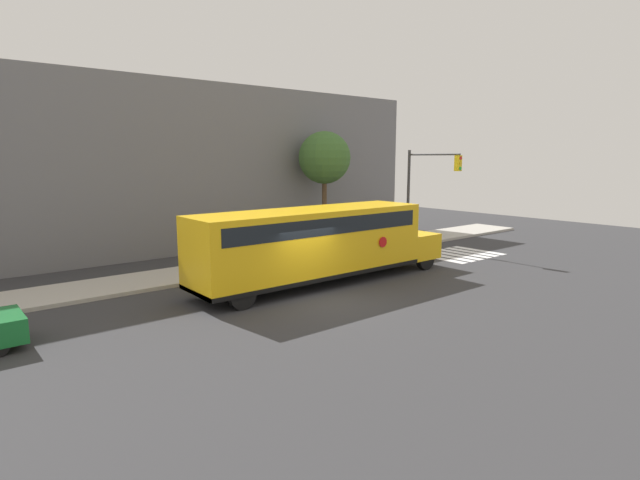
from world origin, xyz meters
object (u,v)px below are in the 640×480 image
object	(u,v)px
school_bus	(318,241)
tree_near_sidewalk	(324,158)
traffic_light	(424,184)
stop_sign	(393,218)

from	to	relation	value
school_bus	tree_near_sidewalk	distance (m)	10.44
traffic_light	school_bus	bearing A→B (deg)	-166.61
traffic_light	tree_near_sidewalk	bearing A→B (deg)	117.98
stop_sign	tree_near_sidewalk	size ratio (longest dim) A/B	0.39
stop_sign	traffic_light	world-z (taller)	traffic_light
stop_sign	tree_near_sidewalk	bearing A→B (deg)	114.23
school_bus	traffic_light	size ratio (longest dim) A/B	2.15
school_bus	tree_near_sidewalk	bearing A→B (deg)	48.67
traffic_light	stop_sign	bearing A→B (deg)	127.55
traffic_light	tree_near_sidewalk	world-z (taller)	tree_near_sidewalk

